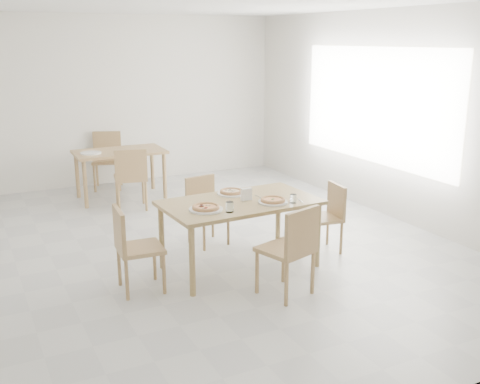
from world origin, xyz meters
name	(u,v)px	position (x,y,z in m)	size (l,w,h in m)	color
room	(375,106)	(2.98, 0.30, 1.50)	(7.28, 7.00, 7.00)	beige
main_table	(240,208)	(0.30, -0.82, 0.68)	(1.67, 0.99, 0.75)	tan
chair_south	(292,245)	(0.42, -1.68, 0.52)	(0.55, 0.55, 0.90)	#A78553
chair_north	(205,205)	(0.28, 0.07, 0.47)	(0.46, 0.46, 0.81)	#A78553
chair_west	(132,244)	(-0.90, -0.88, 0.49)	(0.45, 0.45, 0.85)	#A78553
chair_east	(328,213)	(1.44, -0.83, 0.46)	(0.44, 0.44, 0.79)	#A78553
plate_margherita	(273,202)	(0.58, -1.04, 0.76)	(0.31, 0.31, 0.02)	white
plate_mushroom	(231,193)	(0.34, -0.54, 0.76)	(0.31, 0.31, 0.02)	white
plate_pepperoni	(206,209)	(-0.15, -0.96, 0.76)	(0.34, 0.34, 0.02)	white
pizza_margherita	(273,200)	(0.58, -1.04, 0.78)	(0.31, 0.31, 0.03)	#E9B16D
pizza_mushroom	(231,191)	(0.34, -0.54, 0.78)	(0.30, 0.30, 0.03)	#E9B16D
pizza_pepperoni	(206,207)	(-0.15, -0.96, 0.78)	(0.32, 0.32, 0.03)	#E9B16D
tumbler_a	(230,207)	(0.03, -1.13, 0.80)	(0.08, 0.08, 0.10)	white
tumbler_b	(293,199)	(0.77, -1.14, 0.80)	(0.07, 0.07, 0.09)	white
napkin_holder	(246,195)	(0.36, -0.86, 0.82)	(0.13, 0.06, 0.14)	silver
fork_a	(300,201)	(0.87, -1.11, 0.75)	(0.01, 0.17, 0.01)	silver
fork_b	(259,197)	(0.55, -0.78, 0.75)	(0.01, 0.17, 0.01)	silver
second_table	(120,157)	(-0.11, 2.47, 0.66)	(1.36, 0.79, 0.75)	#A78553
chair_back_s	(131,174)	(-0.14, 1.77, 0.53)	(0.53, 0.53, 0.91)	#A78553
chair_back_n	(107,156)	(-0.12, 3.22, 0.53)	(0.58, 0.58, 0.92)	#A78553
plate_empty	(91,153)	(-0.55, 2.44, 0.76)	(0.30, 0.30, 0.02)	white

